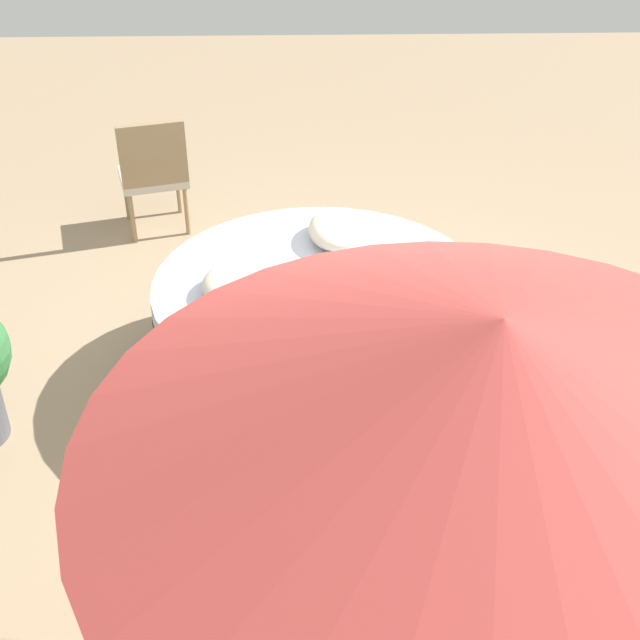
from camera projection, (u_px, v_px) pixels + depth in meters
ground_plane at (320, 374)px, 5.36m from camera, size 16.00×16.00×0.00m
round_bed at (320, 328)px, 5.16m from camera, size 2.01×2.01×0.69m
throw_pillow_0 at (334, 229)px, 5.34m from camera, size 0.49×0.32×0.17m
throw_pillow_1 at (231, 283)px, 4.81m from camera, size 0.44×0.34×0.14m
patio_chair at (153, 169)px, 6.67m from camera, size 0.62×0.64×0.98m
patio_umbrella at (494, 388)px, 2.18m from camera, size 2.29×2.29×2.12m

